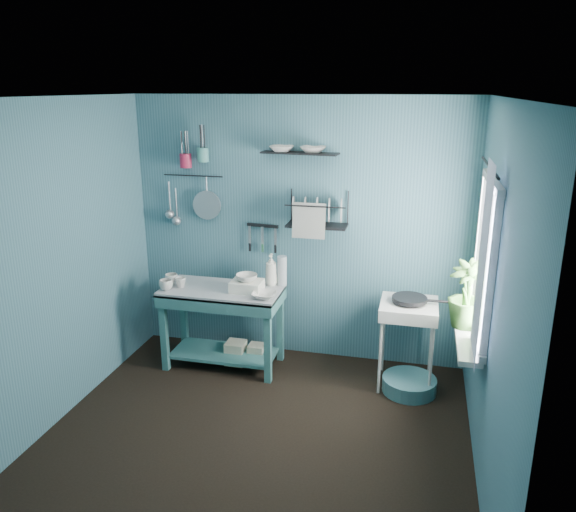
% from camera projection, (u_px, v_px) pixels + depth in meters
% --- Properties ---
extents(floor, '(3.20, 3.20, 0.00)m').
position_uv_depth(floor, '(256.00, 437.00, 4.28)').
color(floor, black).
rests_on(floor, ground).
extents(ceiling, '(3.20, 3.20, 0.00)m').
position_uv_depth(ceiling, '(249.00, 97.00, 3.56)').
color(ceiling, silver).
rests_on(ceiling, ground).
extents(wall_back, '(3.20, 0.00, 3.20)m').
position_uv_depth(wall_back, '(299.00, 231.00, 5.32)').
color(wall_back, '#36616F').
rests_on(wall_back, ground).
extents(wall_front, '(3.20, 0.00, 3.20)m').
position_uv_depth(wall_front, '(155.00, 392.00, 2.52)').
color(wall_front, '#36616F').
rests_on(wall_front, ground).
extents(wall_left, '(0.00, 3.00, 3.00)m').
position_uv_depth(wall_left, '(52.00, 266.00, 4.28)').
color(wall_left, '#36616F').
rests_on(wall_left, ground).
extents(wall_right, '(0.00, 3.00, 3.00)m').
position_uv_depth(wall_right, '(494.00, 303.00, 3.56)').
color(wall_right, '#36616F').
rests_on(wall_right, ground).
extents(work_counter, '(1.17, 0.72, 0.78)m').
position_uv_depth(work_counter, '(223.00, 327.00, 5.30)').
color(work_counter, '#316667').
rests_on(work_counter, floor).
extents(mug_left, '(0.12, 0.12, 0.10)m').
position_uv_depth(mug_left, '(166.00, 285.00, 5.13)').
color(mug_left, beige).
rests_on(mug_left, work_counter).
extents(mug_mid, '(0.14, 0.14, 0.09)m').
position_uv_depth(mug_mid, '(181.00, 282.00, 5.20)').
color(mug_mid, beige).
rests_on(mug_mid, work_counter).
extents(mug_right, '(0.17, 0.17, 0.10)m').
position_uv_depth(mug_right, '(172.00, 279.00, 5.28)').
color(mug_right, beige).
rests_on(mug_right, work_counter).
extents(wash_tub, '(0.28, 0.22, 0.10)m').
position_uv_depth(wash_tub, '(247.00, 286.00, 5.09)').
color(wash_tub, silver).
rests_on(wash_tub, work_counter).
extents(tub_bowl, '(0.19, 0.19, 0.06)m').
position_uv_depth(tub_bowl, '(247.00, 278.00, 5.07)').
color(tub_bowl, beige).
rests_on(tub_bowl, wash_tub).
extents(soap_bottle, '(0.11, 0.12, 0.30)m').
position_uv_depth(soap_bottle, '(271.00, 270.00, 5.23)').
color(soap_bottle, silver).
rests_on(soap_bottle, work_counter).
extents(water_bottle, '(0.09, 0.09, 0.28)m').
position_uv_depth(water_bottle, '(282.00, 271.00, 5.23)').
color(water_bottle, '#AAB4BD').
rests_on(water_bottle, work_counter).
extents(counter_bowl, '(0.22, 0.22, 0.05)m').
position_uv_depth(counter_bowl, '(264.00, 295.00, 4.93)').
color(counter_bowl, beige).
rests_on(counter_bowl, work_counter).
extents(hotplate_stand, '(0.55, 0.55, 0.78)m').
position_uv_depth(hotplate_stand, '(406.00, 344.00, 4.94)').
color(hotplate_stand, silver).
rests_on(hotplate_stand, floor).
extents(frying_pan, '(0.30, 0.30, 0.03)m').
position_uv_depth(frying_pan, '(410.00, 299.00, 4.82)').
color(frying_pan, black).
rests_on(frying_pan, hotplate_stand).
extents(knife_strip, '(0.32, 0.06, 0.03)m').
position_uv_depth(knife_strip, '(263.00, 226.00, 5.35)').
color(knife_strip, black).
rests_on(knife_strip, wall_back).
extents(dish_rack, '(0.58, 0.31, 0.32)m').
position_uv_depth(dish_rack, '(317.00, 209.00, 5.08)').
color(dish_rack, black).
rests_on(dish_rack, wall_back).
extents(upper_shelf, '(0.71, 0.24, 0.02)m').
position_uv_depth(upper_shelf, '(300.00, 153.00, 5.00)').
color(upper_shelf, black).
rests_on(upper_shelf, wall_back).
extents(shelf_bowl_left, '(0.23, 0.23, 0.05)m').
position_uv_depth(shelf_bowl_left, '(282.00, 147.00, 5.02)').
color(shelf_bowl_left, beige).
rests_on(shelf_bowl_left, upper_shelf).
extents(shelf_bowl_right, '(0.24, 0.24, 0.06)m').
position_uv_depth(shelf_bowl_right, '(313.00, 148.00, 4.96)').
color(shelf_bowl_right, beige).
rests_on(shelf_bowl_right, upper_shelf).
extents(utensil_cup_magenta, '(0.11, 0.11, 0.13)m').
position_uv_depth(utensil_cup_magenta, '(186.00, 161.00, 5.30)').
color(utensil_cup_magenta, '#AC1F42').
rests_on(utensil_cup_magenta, wall_back).
extents(utensil_cup_teal, '(0.11, 0.11, 0.13)m').
position_uv_depth(utensil_cup_teal, '(203.00, 155.00, 5.24)').
color(utensil_cup_teal, teal).
rests_on(utensil_cup_teal, wall_back).
extents(colander, '(0.28, 0.03, 0.28)m').
position_uv_depth(colander, '(207.00, 205.00, 5.41)').
color(colander, '#ACADB4').
rests_on(colander, wall_back).
extents(ladle_outer, '(0.01, 0.01, 0.30)m').
position_uv_depth(ladle_outer, '(169.00, 197.00, 5.49)').
color(ladle_outer, '#ACADB4').
rests_on(ladle_outer, wall_back).
extents(ladle_inner, '(0.01, 0.01, 0.30)m').
position_uv_depth(ladle_inner, '(176.00, 203.00, 5.49)').
color(ladle_inner, '#ACADB4').
rests_on(ladle_inner, wall_back).
extents(hook_rail, '(0.60, 0.01, 0.01)m').
position_uv_depth(hook_rail, '(193.00, 176.00, 5.38)').
color(hook_rail, black).
rests_on(hook_rail, wall_back).
extents(window_glass, '(0.00, 1.10, 1.10)m').
position_uv_depth(window_glass, '(487.00, 260.00, 3.94)').
color(window_glass, white).
rests_on(window_glass, wall_right).
extents(windowsill, '(0.16, 0.95, 0.04)m').
position_uv_depth(windowsill, '(466.00, 335.00, 4.13)').
color(windowsill, silver).
rests_on(windowsill, wall_right).
extents(curtain, '(0.00, 1.35, 1.35)m').
position_uv_depth(curtain, '(481.00, 265.00, 3.66)').
color(curtain, silver).
rests_on(curtain, wall_right).
extents(curtain_rod, '(0.02, 1.05, 0.02)m').
position_uv_depth(curtain_rod, '(490.00, 167.00, 3.76)').
color(curtain_rod, black).
rests_on(curtain_rod, wall_right).
extents(potted_plant, '(0.34, 0.34, 0.51)m').
position_uv_depth(potted_plant, '(467.00, 294.00, 4.17)').
color(potted_plant, '#3B6B2B').
rests_on(potted_plant, windowsill).
extents(storage_tin_large, '(0.18, 0.18, 0.22)m').
position_uv_depth(storage_tin_large, '(236.00, 352.00, 5.40)').
color(storage_tin_large, tan).
rests_on(storage_tin_large, floor).
extents(storage_tin_small, '(0.15, 0.15, 0.20)m').
position_uv_depth(storage_tin_small, '(257.00, 354.00, 5.39)').
color(storage_tin_small, tan).
rests_on(storage_tin_small, floor).
extents(floor_basin, '(0.47, 0.47, 0.13)m').
position_uv_depth(floor_basin, '(409.00, 385.00, 4.91)').
color(floor_basin, '#3F747D').
rests_on(floor_basin, floor).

